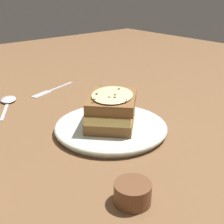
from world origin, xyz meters
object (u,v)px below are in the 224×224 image
(dinner_plate, at_px, (112,128))
(condiment_pot, at_px, (133,193))
(fork, at_px, (49,91))
(spoon, at_px, (8,101))
(sandwich, at_px, (112,110))

(dinner_plate, xyz_separation_m, condiment_pot, (0.13, 0.21, 0.01))
(fork, height_order, spoon, spoon)
(spoon, height_order, condiment_pot, condiment_pot)
(fork, distance_m, condiment_pot, 0.57)
(spoon, bearing_deg, sandwich, -42.14)
(dinner_plate, height_order, condiment_pot, condiment_pot)
(sandwich, xyz_separation_m, spoon, (0.10, -0.33, -0.05))
(dinner_plate, distance_m, spoon, 0.35)
(spoon, bearing_deg, dinner_plate, -42.48)
(sandwich, height_order, condiment_pot, sandwich)
(sandwich, relative_size, condiment_pot, 2.86)
(sandwich, relative_size, spoon, 1.05)
(dinner_plate, bearing_deg, sandwich, -131.74)
(condiment_pot, bearing_deg, fork, -107.01)
(condiment_pot, bearing_deg, dinner_plate, -123.08)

